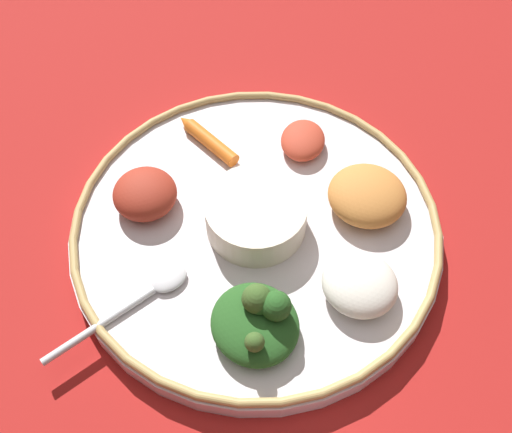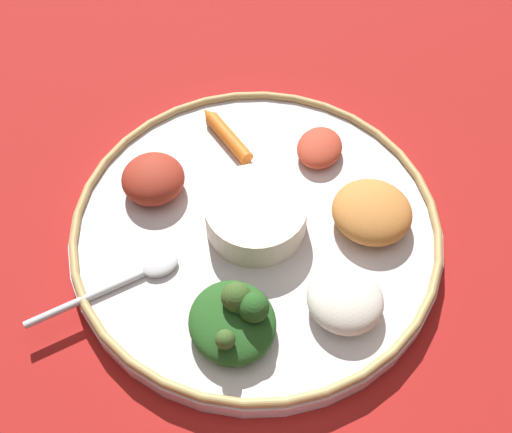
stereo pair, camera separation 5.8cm
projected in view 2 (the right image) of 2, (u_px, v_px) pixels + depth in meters
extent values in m
plane|color=maroon|center=(256.00, 236.00, 0.61)|extent=(2.40, 2.40, 0.00)
cylinder|color=silver|center=(256.00, 231.00, 0.60)|extent=(0.36, 0.36, 0.02)
torus|color=tan|center=(256.00, 224.00, 0.59)|extent=(0.36, 0.36, 0.01)
cylinder|color=beige|center=(256.00, 215.00, 0.58)|extent=(0.10, 0.10, 0.04)
cylinder|color=#99471E|center=(256.00, 206.00, 0.57)|extent=(0.08, 0.08, 0.01)
ellipsoid|color=silver|center=(160.00, 265.00, 0.56)|extent=(0.04, 0.03, 0.01)
cylinder|color=silver|center=(85.00, 299.00, 0.54)|extent=(0.11, 0.03, 0.01)
ellipsoid|color=#23511E|center=(232.00, 322.00, 0.52)|extent=(0.10, 0.10, 0.03)
sphere|color=#23511E|center=(239.00, 302.00, 0.51)|extent=(0.02, 0.02, 0.02)
sphere|color=#385623|center=(236.00, 297.00, 0.51)|extent=(0.03, 0.03, 0.03)
sphere|color=#23511E|center=(254.00, 307.00, 0.50)|extent=(0.03, 0.03, 0.03)
sphere|color=#385623|center=(225.00, 339.00, 0.49)|extent=(0.02, 0.02, 0.02)
cylinder|color=orange|center=(229.00, 138.00, 0.65)|extent=(0.02, 0.07, 0.01)
cone|color=orange|center=(208.00, 113.00, 0.67)|extent=(0.02, 0.02, 0.01)
ellipsoid|color=#C67A38|center=(372.00, 212.00, 0.58)|extent=(0.09, 0.09, 0.03)
ellipsoid|color=maroon|center=(153.00, 179.00, 0.60)|extent=(0.09, 0.09, 0.03)
ellipsoid|color=silver|center=(344.00, 300.00, 0.53)|extent=(0.07, 0.07, 0.03)
ellipsoid|color=#B73D28|center=(319.00, 148.00, 0.63)|extent=(0.07, 0.07, 0.02)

